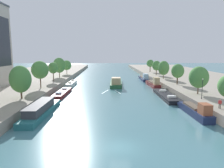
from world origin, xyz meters
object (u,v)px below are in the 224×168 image
at_px(barge_midriver, 116,82).
at_px(tree_left_second, 59,65).
at_px(moored_boat_right_downstream, 166,95).
at_px(tree_right_end_of_row, 199,77).
at_px(moored_boat_right_near, 195,111).
at_px(moored_boat_right_gap_after, 144,78).
at_px(tree_left_midway, 53,68).
at_px(lamppost_right_bank, 202,88).
at_px(tree_right_distant, 150,63).
at_px(tree_right_far, 156,66).
at_px(tree_right_second, 178,71).
at_px(moored_boat_left_midway, 41,110).
at_px(moored_boat_left_end, 72,84).
at_px(moored_boat_left_lone, 62,93).
at_px(person_on_quay, 220,103).
at_px(moored_boat_right_midway, 153,84).
at_px(tree_left_third, 20,79).
at_px(tree_left_far, 40,70).
at_px(tree_right_by_lamp, 164,68).
at_px(tree_left_nearest, 67,65).

xyz_separation_m(barge_midriver, tree_left_second, (-21.91, 9.49, 5.49)).
bearing_deg(moored_boat_right_downstream, tree_right_end_of_row, -38.28).
bearing_deg(moored_boat_right_downstream, moored_boat_right_near, -86.55).
relative_size(moored_boat_right_downstream, moored_boat_right_gap_after, 1.12).
bearing_deg(tree_left_midway, lamppost_right_bank, -36.28).
xyz_separation_m(tree_right_distant, lamppost_right_bank, (-2.02, -60.25, -1.90)).
bearing_deg(lamppost_right_bank, tree_left_midway, 143.72).
relative_size(barge_midriver, tree_right_far, 3.18).
xyz_separation_m(moored_boat_right_downstream, tree_right_second, (6.27, 10.09, 5.36)).
bearing_deg(tree_left_second, moored_boat_left_midway, -81.74).
xyz_separation_m(moored_boat_left_end, moored_boat_right_downstream, (27.29, -19.82, -0.17)).
xyz_separation_m(moored_boat_left_midway, tree_right_far, (33.52, 50.43, 4.83)).
bearing_deg(tree_left_second, moored_boat_left_lone, -76.07).
height_order(tree_right_end_of_row, person_on_quay, tree_right_end_of_row).
bearing_deg(moored_boat_right_midway, moored_boat_right_gap_after, 90.58).
bearing_deg(tree_right_second, tree_left_third, -154.93).
distance_m(tree_left_midway, tree_right_end_of_row, 45.13).
relative_size(tree_right_end_of_row, lamppost_right_bank, 1.50).
bearing_deg(moored_boat_right_near, tree_right_distant, 85.03).
bearing_deg(person_on_quay, moored_boat_left_lone, 145.99).
bearing_deg(tree_left_far, moored_boat_right_gap_after, 40.09).
height_order(barge_midriver, moored_boat_left_end, barge_midriver).
height_order(tree_right_end_of_row, tree_right_by_lamp, tree_right_by_lamp).
bearing_deg(moored_boat_left_end, tree_right_far, 26.17).
xyz_separation_m(tree_left_far, tree_right_second, (39.47, 5.12, -0.86)).
xyz_separation_m(moored_boat_right_near, lamppost_right_bank, (3.71, 5.67, 3.23)).
bearing_deg(person_on_quay, lamppost_right_bank, 87.11).
distance_m(moored_boat_right_near, tree_right_second, 26.40).
relative_size(tree_left_third, tree_left_far, 0.94).
xyz_separation_m(tree_right_second, tree_right_distant, (0.38, 40.54, 0.21)).
relative_size(tree_left_second, lamppost_right_bank, 1.78).
relative_size(moored_boat_right_gap_after, tree_right_far, 2.44).
bearing_deg(tree_right_end_of_row, tree_right_far, 89.63).
bearing_deg(tree_left_far, lamppost_right_bank, -21.08).
bearing_deg(tree_left_second, tree_right_far, 8.67).
distance_m(moored_boat_right_near, tree_left_nearest, 66.69).
height_order(moored_boat_left_end, tree_left_far, tree_left_far).
height_order(tree_right_by_lamp, person_on_quay, tree_right_by_lamp).
xyz_separation_m(moored_boat_right_gap_after, tree_right_end_of_row, (5.60, -37.99, 4.87)).
bearing_deg(moored_boat_left_lone, lamppost_right_bank, -23.24).
bearing_deg(moored_boat_left_lone, person_on_quay, -34.01).
height_order(moored_boat_left_midway, tree_left_second, tree_left_second).
relative_size(tree_left_far, tree_right_distant, 1.20).
height_order(tree_left_third, tree_left_far, tree_left_far).
height_order(tree_left_third, person_on_quay, tree_left_third).
distance_m(moored_boat_right_near, tree_left_midway, 47.81).
distance_m(moored_boat_left_lone, tree_right_by_lamp, 39.11).
distance_m(tree_left_third, tree_right_distant, 71.07).
xyz_separation_m(tree_right_far, person_on_quay, (-2.01, -53.48, -3.08)).
bearing_deg(tree_left_second, tree_left_nearest, 86.77).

